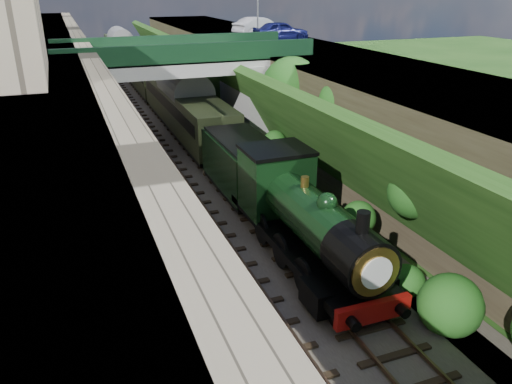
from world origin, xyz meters
TOP-DOWN VIEW (x-y plane):
  - trackbed at (0.00, 20.00)m, footprint 10.00×90.00m
  - retaining_wall at (-5.50, 20.00)m, footprint 1.00×90.00m
  - street_plateau_left at (-9.00, 20.00)m, footprint 6.00×90.00m
  - street_plateau_right at (9.50, 20.00)m, footprint 8.00×90.00m
  - embankment_slope at (5.04, 18.40)m, footprint 4.66×90.00m
  - track_left at (-2.00, 20.00)m, footprint 2.50×90.00m
  - track_right at (1.20, 20.00)m, footprint 2.50×90.00m
  - road_bridge at (0.94, 24.00)m, footprint 16.00×6.40m
  - tree at (5.91, 18.56)m, footprint 3.60×3.80m
  - car_blue at (9.95, 29.57)m, footprint 4.58×1.99m
  - car_silver at (9.87, 34.16)m, footprint 5.11×3.13m
  - locomotive at (1.20, 6.92)m, footprint 3.10×10.23m
  - tender at (1.20, 14.29)m, footprint 2.70×6.00m
  - coach_front at (1.20, 26.89)m, footprint 2.90×18.00m
  - coach_middle at (1.20, 45.69)m, footprint 2.90×18.00m
  - coach_rear at (1.20, 64.49)m, footprint 2.90×18.00m

SIDE VIEW (x-z plane):
  - trackbed at x=0.00m, z-range 0.00..0.20m
  - track_left at x=-2.00m, z-range 0.15..0.35m
  - track_right at x=1.20m, z-range 0.15..0.35m
  - tender at x=1.20m, z-range 0.09..3.14m
  - locomotive at x=1.20m, z-range -0.02..3.81m
  - coach_front at x=1.20m, z-range 0.20..3.90m
  - coach_middle at x=1.20m, z-range 0.20..3.90m
  - coach_rear at x=1.20m, z-range 0.20..3.90m
  - embankment_slope at x=5.04m, z-range -0.44..6.09m
  - street_plateau_right at x=9.50m, z-range 0.00..6.25m
  - retaining_wall at x=-5.50m, z-range 0.00..7.00m
  - street_plateau_left at x=-9.00m, z-range 0.00..7.00m
  - road_bridge at x=0.94m, z-range 0.45..7.70m
  - tree at x=5.91m, z-range 1.35..7.95m
  - car_blue at x=9.95m, z-range 6.25..7.79m
  - car_silver at x=9.87m, z-range 6.25..7.84m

